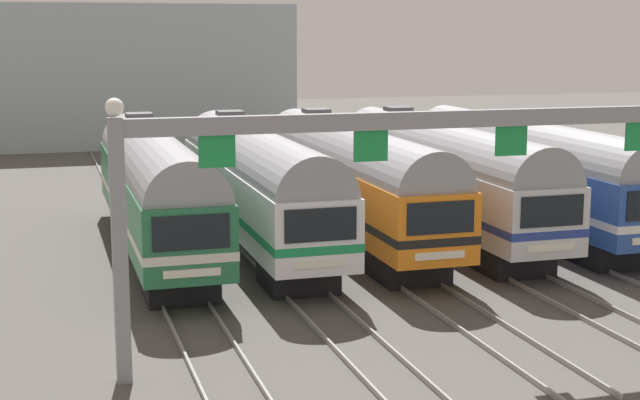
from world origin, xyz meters
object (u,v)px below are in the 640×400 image
object	(u,v)px
commuter_train_green	(155,185)
commuter_train_silver	(441,173)
commuter_train_orange	(351,177)
commuter_train_blue	(526,169)
catenary_gantry	(511,156)
commuter_train_white	(256,181)

from	to	relation	value
commuter_train_green	commuter_train_silver	distance (m)	11.86
commuter_train_orange	commuter_train_blue	world-z (taller)	commuter_train_orange
commuter_train_blue	catenary_gantry	distance (m)	15.85
commuter_train_blue	commuter_train_white	bearing A→B (deg)	179.98
commuter_train_green	commuter_train_orange	xyz separation A→B (m)	(7.91, 0.00, 0.00)
commuter_train_silver	commuter_train_orange	bearing A→B (deg)	180.00
commuter_train_green	commuter_train_blue	bearing A→B (deg)	-0.02
commuter_train_orange	catenary_gantry	size ratio (longest dim) A/B	0.86
commuter_train_green	commuter_train_orange	distance (m)	7.91
commuter_train_white	commuter_train_orange	world-z (taller)	same
commuter_train_blue	commuter_train_orange	bearing A→B (deg)	179.97
commuter_train_white	commuter_train_blue	world-z (taller)	commuter_train_white
commuter_train_white	commuter_train_blue	distance (m)	11.86
commuter_train_green	commuter_train_silver	xyz separation A→B (m)	(11.86, 0.00, 0.00)
commuter_train_silver	commuter_train_blue	bearing A→B (deg)	-0.06
commuter_train_green	commuter_train_white	size ratio (longest dim) A/B	1.00
commuter_train_blue	catenary_gantry	size ratio (longest dim) A/B	0.86
commuter_train_orange	commuter_train_green	bearing A→B (deg)	180.00
commuter_train_white	commuter_train_blue	size ratio (longest dim) A/B	1.00
commuter_train_orange	commuter_train_blue	bearing A→B (deg)	-0.03
commuter_train_orange	commuter_train_silver	distance (m)	3.95
commuter_train_white	catenary_gantry	distance (m)	14.29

